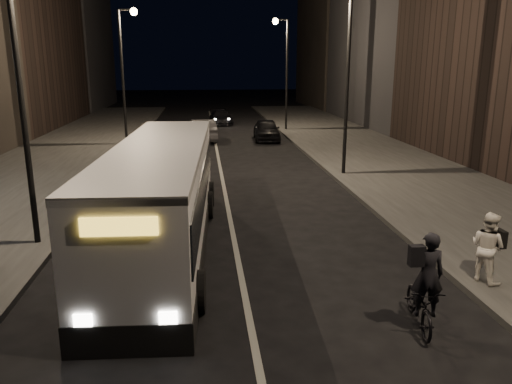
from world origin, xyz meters
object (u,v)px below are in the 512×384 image
object	(u,v)px
car_near	(266,130)
car_far	(221,117)
streetlight_left_near	(27,52)
cyclist_on_bicycle	(422,296)
pedestrian_woman	(488,247)
city_bus	(162,193)
streetlight_right_far	(283,59)
car_mid	(203,130)
streetlight_right_mid	(343,57)
streetlight_left_far	(126,58)

from	to	relation	value
car_near	car_far	xyz separation A→B (m)	(-2.69, 9.52, -0.12)
streetlight_left_near	car_near	distance (m)	21.88
cyclist_on_bicycle	pedestrian_woman	bearing A→B (deg)	44.84
city_bus	car_far	xyz separation A→B (m)	(2.80, 29.44, -1.03)
streetlight_right_far	city_bus	xyz separation A→B (m)	(-7.33, -24.44, -3.75)
streetlight_left_near	cyclist_on_bicycle	distance (m)	11.26
car_mid	car_near	bearing A→B (deg)	171.62
streetlight_right_mid	streetlight_right_far	xyz separation A→B (m)	(0.00, 16.00, 0.00)
streetlight_right_mid	streetlight_left_near	xyz separation A→B (m)	(-10.66, -8.00, 0.00)
streetlight_right_far	pedestrian_woman	world-z (taller)	streetlight_right_far
streetlight_right_mid	streetlight_left_far	distance (m)	14.62
streetlight_left_near	city_bus	bearing A→B (deg)	-7.58
car_mid	car_far	world-z (taller)	car_mid
car_near	streetlight_left_near	bearing A→B (deg)	-111.04
streetlight_left_far	car_far	bearing A→B (deg)	60.86
streetlight_left_far	car_mid	world-z (taller)	streetlight_left_far
streetlight_right_mid	streetlight_right_far	bearing A→B (deg)	90.00
streetlight_left_near	streetlight_left_far	size ratio (longest dim) A/B	1.00
city_bus	pedestrian_woman	size ratio (longest dim) A/B	6.68
car_far	pedestrian_woman	bearing A→B (deg)	-87.58
city_bus	pedestrian_woman	distance (m)	8.36
streetlight_left_far	car_near	bearing A→B (deg)	9.47
city_bus	car_near	distance (m)	20.68
streetlight_right_far	streetlight_left_far	xyz separation A→B (m)	(-10.66, -6.00, 0.00)
car_far	streetlight_left_far	bearing A→B (deg)	-125.04
streetlight_right_mid	city_bus	size ratio (longest dim) A/B	0.73
streetlight_right_mid	cyclist_on_bicycle	distance (m)	14.39
streetlight_right_far	pedestrian_woman	xyz separation A→B (m)	(0.27, -27.85, -4.37)
city_bus	cyclist_on_bicycle	distance (m)	7.39
streetlight_right_mid	car_far	bearing A→B (deg)	102.18
streetlight_right_mid	cyclist_on_bicycle	world-z (taller)	streetlight_right_mid
cyclist_on_bicycle	car_mid	xyz separation A→B (m)	(-4.14, 25.16, 0.04)
streetlight_left_near	car_far	size ratio (longest dim) A/B	2.01
streetlight_right_mid	streetlight_right_far	distance (m)	16.00
streetlight_left_far	city_bus	size ratio (longest dim) A/B	0.73
streetlight_right_far	city_bus	distance (m)	25.79
pedestrian_woman	car_near	bearing A→B (deg)	-18.82
streetlight_left_far	city_bus	bearing A→B (deg)	-79.77
streetlight_left_far	pedestrian_woman	bearing A→B (deg)	-63.42
streetlight_right_far	city_bus	bearing A→B (deg)	-106.70
streetlight_right_far	streetlight_left_near	xyz separation A→B (m)	(-10.66, -24.00, 0.00)
pedestrian_woman	streetlight_left_far	bearing A→B (deg)	2.59
city_bus	car_far	world-z (taller)	city_bus
streetlight_left_near	streetlight_right_mid	bearing A→B (deg)	36.88
streetlight_right_far	car_mid	world-z (taller)	streetlight_right_far
streetlight_left_near	streetlight_left_far	distance (m)	18.00
cyclist_on_bicycle	car_far	distance (m)	34.55
city_bus	cyclist_on_bicycle	xyz separation A→B (m)	(5.34, -5.02, -0.93)
car_mid	streetlight_left_far	bearing A→B (deg)	15.21
streetlight_left_near	car_mid	distance (m)	20.74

